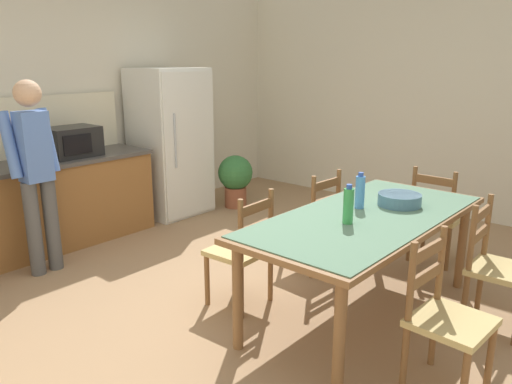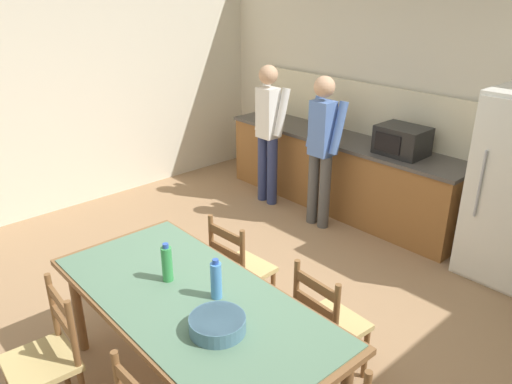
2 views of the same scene
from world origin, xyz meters
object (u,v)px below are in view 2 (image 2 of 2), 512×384
(chair_side_far_left, at_px, (239,269))
(chair_side_far_right, at_px, (328,325))
(bottle_off_centre, at_px, (216,280))
(dining_table, at_px, (192,307))
(microwave, at_px, (402,141))
(bottle_near_centre, at_px, (167,263))
(chair_side_near_left, at_px, (47,359))
(person_at_sink, at_px, (268,128))
(person_at_counter, at_px, (322,145))
(serving_bowl, at_px, (217,323))
(paper_bag, at_px, (322,118))

(chair_side_far_left, bearing_deg, chair_side_far_right, 176.78)
(bottle_off_centre, height_order, chair_side_far_left, bottle_off_centre)
(dining_table, distance_m, chair_side_far_left, 0.94)
(bottle_off_centre, bearing_deg, microwave, 101.36)
(bottle_near_centre, height_order, chair_side_near_left, bottle_near_centre)
(dining_table, height_order, bottle_near_centre, bottle_near_centre)
(person_at_sink, bearing_deg, chair_side_near_left, -155.59)
(microwave, xyz_separation_m, person_at_sink, (-1.50, -0.50, -0.08))
(microwave, bearing_deg, bottle_off_centre, -78.64)
(person_at_counter, bearing_deg, bottle_near_centre, -161.02)
(chair_side_far_left, bearing_deg, serving_bowl, 131.24)
(person_at_counter, bearing_deg, serving_bowl, -150.27)
(serving_bowl, xyz_separation_m, person_at_counter, (-1.50, 2.62, 0.12))
(microwave, bearing_deg, serving_bowl, -74.87)
(paper_bag, bearing_deg, chair_side_far_left, -63.70)
(chair_side_near_left, distance_m, chair_side_far_left, 1.55)
(dining_table, height_order, person_at_counter, person_at_counter)
(bottle_off_centre, xyz_separation_m, person_at_sink, (-2.09, 2.44, 0.05))
(chair_side_near_left, bearing_deg, dining_table, 62.39)
(chair_side_near_left, height_order, chair_side_far_left, same)
(bottle_near_centre, xyz_separation_m, person_at_counter, (-0.87, 2.54, 0.04))
(serving_bowl, relative_size, person_at_counter, 0.19)
(chair_side_near_left, bearing_deg, serving_bowl, 43.65)
(paper_bag, height_order, dining_table, paper_bag)
(microwave, bearing_deg, chair_side_far_right, -67.25)
(serving_bowl, relative_size, person_at_sink, 0.19)
(microwave, xyz_separation_m, bottle_near_centre, (0.23, -3.06, -0.13))
(person_at_counter, bearing_deg, paper_bag, 41.09)
(chair_side_far_right, bearing_deg, bottle_off_centre, 63.96)
(microwave, distance_m, paper_bag, 1.09)
(chair_side_near_left, relative_size, person_at_sink, 0.54)
(serving_bowl, height_order, chair_side_far_right, chair_side_far_right)
(dining_table, bearing_deg, microwave, 99.01)
(bottle_near_centre, relative_size, chair_side_far_left, 0.30)
(paper_bag, bearing_deg, bottle_off_centre, -60.14)
(bottle_off_centre, relative_size, person_at_counter, 0.16)
(bottle_off_centre, distance_m, chair_side_near_left, 1.16)
(dining_table, relative_size, bottle_near_centre, 7.75)
(chair_side_near_left, distance_m, person_at_counter, 3.41)
(paper_bag, xyz_separation_m, person_at_sink, (-0.41, -0.49, -0.11))
(paper_bag, height_order, chair_side_far_right, paper_bag)
(serving_bowl, distance_m, chair_side_near_left, 1.15)
(microwave, relative_size, chair_side_near_left, 0.55)
(bottle_off_centre, height_order, chair_side_near_left, bottle_off_centre)
(person_at_sink, bearing_deg, bottle_near_centre, -145.97)
(chair_side_far_right, height_order, chair_side_far_left, same)
(person_at_sink, bearing_deg, person_at_counter, -91.34)
(chair_side_far_right, distance_m, person_at_counter, 2.45)
(microwave, xyz_separation_m, chair_side_near_left, (0.01, -3.83, -0.60))
(bottle_near_centre, relative_size, person_at_counter, 0.16)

